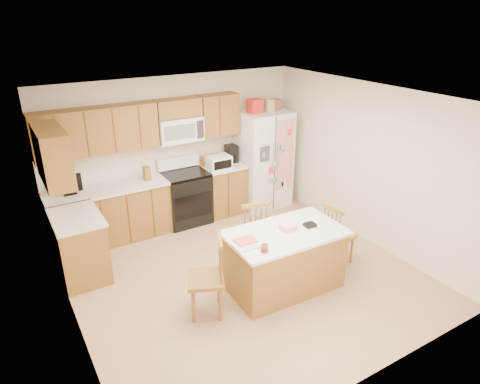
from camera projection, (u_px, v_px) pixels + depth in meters
ground at (243, 274)px, 6.11m from camera, size 4.50×4.50×0.00m
room_shell at (244, 180)px, 5.54m from camera, size 4.60×4.60×2.52m
cabinetry at (131, 187)px, 6.70m from camera, size 3.36×1.56×2.15m
stove at (186, 196)px, 7.45m from camera, size 0.76×0.65×1.13m
refrigerator at (263, 158)px, 7.96m from camera, size 0.90×0.79×2.04m
island at (284, 259)px, 5.68m from camera, size 1.56×0.95×0.93m
windsor_chair_left at (208, 278)px, 5.16m from camera, size 0.58×0.59×1.05m
windsor_chair_back at (252, 233)px, 6.21m from camera, size 0.53×0.51×1.03m
windsor_chair_right at (337, 236)px, 6.24m from camera, size 0.42×0.43×0.93m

